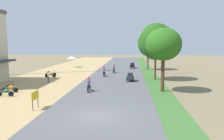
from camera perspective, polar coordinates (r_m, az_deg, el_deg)
The scene contains 21 objects.
ground_plane at distance 16.83m, azimuth -3.57°, elevation -12.02°, with size 180.00×180.00×0.00m, color #7A6B4C.
road_strip at distance 16.82m, azimuth -3.57°, elevation -11.89°, with size 9.00×140.00×0.08m, color #565659.
median_strip at distance 16.98m, azimuth 16.28°, elevation -12.02°, with size 2.40×140.00×0.06m, color #3D6B2D.
parked_motorbike_nearest at distance 25.14m, azimuth -25.85°, elevation -5.06°, with size 1.80×0.54×0.94m.
parked_motorbike_second at distance 26.95m, azimuth -24.80°, elevation -4.25°, with size 1.80×0.54×0.94m.
parked_motorbike_third at distance 36.59m, azimuth -15.63°, elevation -1.09°, with size 1.80×0.54×0.94m.
parked_motorbike_fourth at distance 38.36m, azimuth -15.45°, elevation -0.73°, with size 1.80×0.54×0.94m.
street_signboard at distance 19.33m, azimuth -19.27°, elevation -6.50°, with size 0.06×1.30×1.50m.
vendor_umbrella at distance 51.12m, azimuth -10.36°, elevation 3.21°, with size 2.20×2.20×2.52m.
pedestrian_on_shoulder at distance 32.06m, azimuth -16.15°, elevation -1.46°, with size 0.37×0.43×1.62m.
median_tree_nearest at distance 25.21m, azimuth 13.16°, elevation 6.42°, with size 4.00×4.00×7.13m.
median_tree_second at distance 33.29m, azimuth 11.27°, elevation 7.23°, with size 4.80×4.80×8.40m.
median_tree_third at distance 45.88m, azimuth 9.37°, elevation 6.91°, with size 4.30×4.30×8.21m.
streetlamp_near at distance 49.71m, azimuth 8.94°, elevation 5.80°, with size 3.16×0.20×7.91m.
streetlamp_mid at distance 67.69m, azimuth 7.89°, elevation 5.81°, with size 3.16×0.20×7.31m.
utility_pole_near at distance 40.01m, azimuth 13.10°, elevation 5.44°, with size 1.80×0.20×8.79m.
car_hatchback_charcoal at distance 31.84m, azimuth 4.74°, elevation -1.66°, with size 1.04×2.00×1.23m.
car_hatchback_black at distance 48.56m, azimuth 5.28°, elevation 1.26°, with size 1.04×2.00×1.23m.
motorbike_foreground_rider at distance 24.98m, azimuth -6.00°, elevation -3.77°, with size 0.54×1.80×1.66m.
motorbike_ahead_second at distance 36.25m, azimuth -2.07°, elevation -0.43°, with size 0.54×1.80×1.66m.
motorbike_ahead_third at distance 40.33m, azimuth 0.49°, elevation 0.31°, with size 0.54×1.80×1.66m.
Camera 1 is at (2.40, -15.75, 5.44)m, focal length 35.37 mm.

